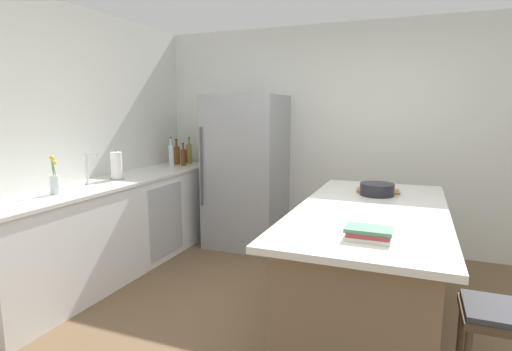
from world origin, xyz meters
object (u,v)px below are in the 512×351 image
hot_sauce_bottle (187,156)px  syrup_bottle (183,157)px  mixing_bowl (377,189)px  cookbook_stack (369,233)px  kitchen_island (369,268)px  olive_oil_bottle (189,153)px  sink_faucet (88,168)px  bar_stool (499,330)px  paper_towel_roll (117,166)px  flower_vase (55,181)px  cutting_board (378,191)px  soda_bottle (171,155)px  whiskey_bottle (177,155)px  refrigerator (246,171)px

hot_sauce_bottle → syrup_bottle: syrup_bottle is taller
mixing_bowl → cookbook_stack: bearing=-86.8°
kitchen_island → olive_oil_bottle: 2.94m
kitchen_island → sink_faucet: size_ratio=7.30×
bar_stool → hot_sauce_bottle: 4.04m
paper_towel_roll → hot_sauce_bottle: bearing=91.0°
flower_vase → cookbook_stack: size_ratio=1.28×
cookbook_stack → cutting_board: bearing=93.1°
flower_vase → soda_bottle: bearing=91.7°
cutting_board → cookbook_stack: bearing=-86.9°
hot_sauce_bottle → whiskey_bottle: size_ratio=0.72×
olive_oil_bottle → kitchen_island: bearing=-32.4°
refrigerator → sink_faucet: size_ratio=5.97×
paper_towel_roll → cutting_board: size_ratio=0.84×
refrigerator → hot_sauce_bottle: 0.94m
bar_stool → flower_vase: (-3.18, 0.21, 0.52)m
flower_vase → kitchen_island: bearing=12.0°
refrigerator → syrup_bottle: 0.82m
whiskey_bottle → hot_sauce_bottle: bearing=77.0°
sink_faucet → olive_oil_bottle: size_ratio=0.87×
bar_stool → soda_bottle: soda_bottle is taller
sink_faucet → mixing_bowl: bearing=12.7°
kitchen_island → cookbook_stack: size_ratio=8.83×
soda_bottle → mixing_bowl: bearing=-17.3°
sink_faucet → olive_oil_bottle: (0.10, 1.63, -0.02)m
refrigerator → syrup_bottle: bearing=-172.5°
kitchen_island → cutting_board: size_ratio=5.88×
olive_oil_bottle → whiskey_bottle: size_ratio=1.07×
paper_towel_roll → whiskey_bottle: (-0.07, 1.19, -0.01)m
kitchen_island → whiskey_bottle: size_ratio=6.77×
soda_bottle → cookbook_stack: bearing=-37.9°
bar_stool → cookbook_stack: (-0.65, -0.01, 0.43)m
syrup_bottle → soda_bottle: soda_bottle is taller
cookbook_stack → mixing_bowl: size_ratio=0.89×
sink_faucet → whiskey_bottle: bearing=91.2°
refrigerator → bar_stool: refrigerator is taller
bar_stool → soda_bottle: (-3.23, 2.00, 0.55)m
kitchen_island → refrigerator: bearing=137.7°
soda_bottle → cookbook_stack: 3.27m
flower_vase → soda_bottle: 1.78m
whiskey_bottle → olive_oil_bottle: bearing=37.7°
whiskey_bottle → syrup_bottle: size_ratio=1.13×
sink_faucet → soda_bottle: soda_bottle is taller
paper_towel_roll → olive_oil_bottle: size_ratio=0.90×
bar_stool → syrup_bottle: 3.79m
cutting_board → sink_faucet: bearing=-164.2°
sink_faucet → paper_towel_roll: bearing=84.1°
paper_towel_roll → whiskey_bottle: 1.20m
flower_vase → cutting_board: 2.71m
mixing_bowl → cutting_board: 0.15m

